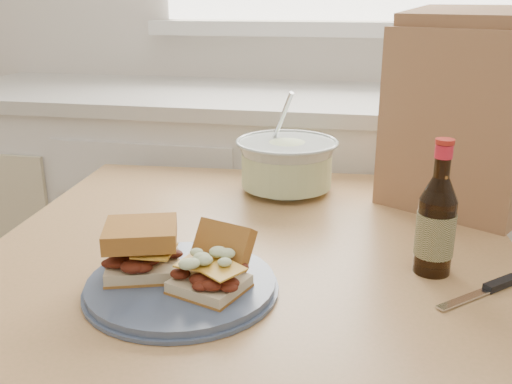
% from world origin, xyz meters
% --- Properties ---
extents(cabinet_run, '(2.50, 0.64, 0.94)m').
position_xyz_m(cabinet_run, '(-0.00, 1.70, 0.47)').
color(cabinet_run, silver).
rests_on(cabinet_run, ground).
extents(dining_table, '(1.01, 1.01, 0.79)m').
position_xyz_m(dining_table, '(-0.06, 0.86, 0.68)').
color(dining_table, tan).
rests_on(dining_table, ground).
extents(plate, '(0.29, 0.29, 0.02)m').
position_xyz_m(plate, '(-0.13, 0.67, 0.80)').
color(plate, '#44536F').
rests_on(plate, dining_table).
extents(sandwich_left, '(0.14, 0.13, 0.08)m').
position_xyz_m(sandwich_left, '(-0.19, 0.68, 0.85)').
color(sandwich_left, beige).
rests_on(sandwich_left, plate).
extents(sandwich_right, '(0.12, 0.16, 0.08)m').
position_xyz_m(sandwich_right, '(-0.07, 0.66, 0.84)').
color(sandwich_right, beige).
rests_on(sandwich_right, plate).
extents(coleslaw_bowl, '(0.23, 0.23, 0.23)m').
position_xyz_m(coleslaw_bowl, '(-0.04, 1.17, 0.85)').
color(coleslaw_bowl, '#B0BDB8').
rests_on(coleslaw_bowl, dining_table).
extents(beer_bottle, '(0.06, 0.06, 0.22)m').
position_xyz_m(beer_bottle, '(0.26, 0.81, 0.88)').
color(beer_bottle, black).
rests_on(beer_bottle, dining_table).
extents(knife, '(0.14, 0.13, 0.01)m').
position_xyz_m(knife, '(0.34, 0.76, 0.80)').
color(knife, silver).
rests_on(knife, dining_table).
extents(paper_bag, '(0.34, 0.31, 0.38)m').
position_xyz_m(paper_bag, '(0.33, 1.14, 0.98)').
color(paper_bag, '#936547').
rests_on(paper_bag, dining_table).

